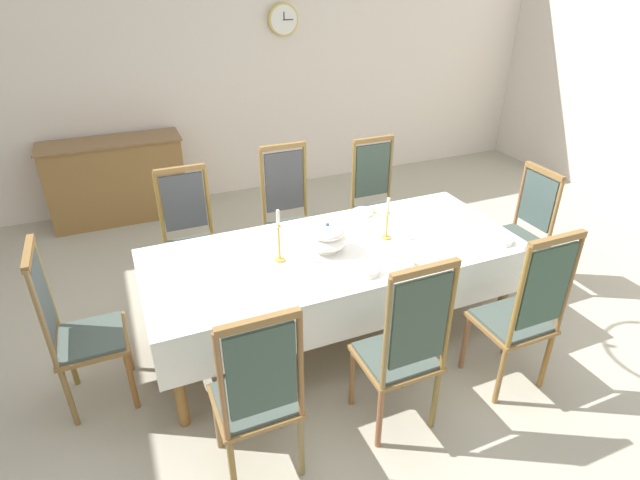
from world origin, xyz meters
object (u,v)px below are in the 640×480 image
Objects in this scene: chair_north_b at (289,215)px; candlestick_east at (387,223)px; bowl_near_left at (401,264)px; chair_south_a at (258,394)px; dining_table at (335,258)px; bowl_far_right at (501,240)px; chair_south_c at (523,312)px; bowl_near_right at (363,212)px; chair_head_west at (76,328)px; spoon_primary at (413,262)px; chair_north_a at (190,236)px; chair_south_b at (403,348)px; soup_tureen at (327,237)px; spoon_secondary at (373,210)px; sideboard at (117,180)px; chair_north_c at (377,201)px; mounted_clock at (283,20)px; bowl_far_left at (366,270)px; chair_head_east at (521,229)px; candlestick_west at (279,241)px.

chair_north_b reaches higher than candlestick_east.
chair_south_a is at bearing -154.72° from bowl_near_left.
bowl_far_right is at bearing -18.36° from dining_table.
chair_south_c reaches higher than bowl_near_right.
chair_head_west is (-1.73, -0.00, -0.10)m from dining_table.
chair_south_c is at bearing -66.55° from spoon_primary.
bowl_far_right is (0.70, -0.81, -0.00)m from bowl_near_right.
bowl_far_right is (2.02, -1.33, 0.20)m from chair_north_a.
chair_head_west is at bearing -180.00° from dining_table.
chair_south_a is 1.29m from chair_head_west.
dining_table is 0.96m from chair_south_b.
chair_head_west is 2.08m from bowl_near_left.
chair_south_a is at bearing -130.28° from soup_tureen.
chair_south_c is at bearing -80.90° from spoon_secondary.
chair_south_c is at bearing 120.63° from sideboard.
chair_north_c is 2.51m from mounted_clock.
candlestick_east is 0.52m from bowl_far_left.
chair_south_a is 1.02× the size of chair_north_a.
chair_south_b is 1.98m from chair_head_west.
chair_head_east is 4.15m from sideboard.
chair_head_east is (2.59, -0.95, -0.01)m from chair_north_a.
chair_head_west is at bearing -128.97° from mounted_clock.
chair_north_c reaches higher than spoon_primary.
dining_table is 0.51m from bowl_near_left.
bowl_near_left is 3.66m from mounted_clock.
chair_south_b reaches higher than spoon_secondary.
spoon_primary is at bearing 80.10° from chair_head_west.
chair_south_c is 2.77m from chair_head_west.
bowl_near_left is at bearing -96.90° from mounted_clock.
sideboard is (-1.34, 2.78, -0.22)m from dining_table.
chair_south_b is 1.12× the size of chair_head_east.
chair_head_west is 3.32× the size of mounted_clock.
chair_head_east is at bearing -18.61° from bowl_near_right.
bowl_far_right is 0.74m from spoon_primary.
chair_head_west reaches higher than chair_south_a.
chair_south_b is at bearing 65.47° from chair_north_c.
soup_tureen reaches higher than bowl_near_left.
bowl_far_right is (2.02, 0.57, 0.19)m from chair_south_a.
spoon_secondary is (-0.60, 0.84, -0.01)m from bowl_far_right.
bowl_far_left is (-0.39, -0.80, 0.00)m from bowl_near_right.
chair_south_b reaches higher than chair_head_west.
bowl_near_left is 0.96× the size of spoon_primary.
candlestick_east is at bearing -94.09° from bowl_near_right.
mounted_clock reaches higher than chair_north_a.
bowl_near_left reaches higher than spoon_secondary.
bowl_near_left is (0.30, -0.40, 0.10)m from dining_table.
mounted_clock is at bearing 97.21° from bowl_far_right.
candlestick_west is 1.09× the size of mounted_clock.
chair_head_west is (-0.86, -0.95, 0.01)m from chair_north_a.
chair_north_a is 6.47× the size of spoon_primary.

